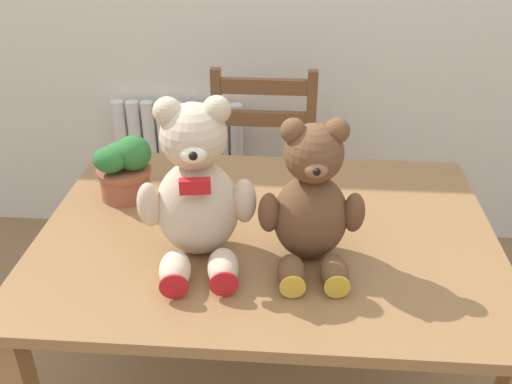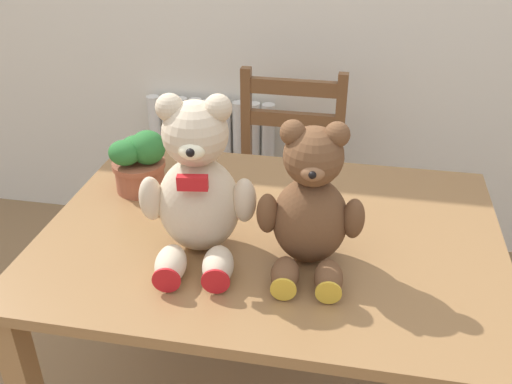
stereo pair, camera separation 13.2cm
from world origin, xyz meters
name	(u,v)px [view 2 (the right image)]	position (x,y,z in m)	size (l,w,h in m)	color
radiator	(213,173)	(-0.47, 1.56, 0.31)	(0.61, 0.10, 0.68)	white
dining_table	(271,266)	(0.00, 0.43, 0.66)	(1.18, 0.86, 0.77)	olive
wooden_chair_behind	(286,191)	(-0.07, 1.20, 0.46)	(0.42, 0.43, 0.91)	brown
teddy_bear_left	(197,189)	(-0.16, 0.32, 0.95)	(0.28, 0.30, 0.40)	beige
teddy_bear_right	(311,206)	(0.11, 0.32, 0.93)	(0.25, 0.25, 0.36)	brown
potted_plant	(139,161)	(-0.41, 0.58, 0.86)	(0.16, 0.15, 0.18)	#9E5138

